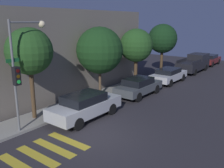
{
  "coord_description": "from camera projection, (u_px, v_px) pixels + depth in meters",
  "views": [
    {
      "loc": [
        -8.49,
        -7.61,
        5.64
      ],
      "look_at": [
        4.09,
        2.1,
        1.6
      ],
      "focal_mm": 40.0,
      "sensor_mm": 36.0,
      "label": 1
    }
  ],
  "objects": [
    {
      "name": "sedan_near_corner",
      "position": [
        85.0,
        106.0,
        14.62
      ],
      "size": [
        4.68,
        1.85,
        1.53
      ],
      "color": "#B7BABF",
      "rests_on": "ground"
    },
    {
      "name": "ground_plane",
      "position": [
        95.0,
        137.0,
        12.41
      ],
      "size": [
        60.0,
        60.0,
        0.0
      ],
      "primitive_type": "plane",
      "color": "#2D2B30"
    },
    {
      "name": "sedan_far_end",
      "position": [
        169.0,
        75.0,
        23.26
      ],
      "size": [
        4.48,
        1.85,
        1.35
      ],
      "color": "silver",
      "rests_on": "ground"
    },
    {
      "name": "tree_midblock",
      "position": [
        100.0,
        50.0,
        18.35
      ],
      "size": [
        3.45,
        3.45,
        5.25
      ],
      "color": "brown",
      "rests_on": "ground"
    },
    {
      "name": "tree_far_end",
      "position": [
        136.0,
        46.0,
        22.23
      ],
      "size": [
        2.95,
        2.95,
        4.99
      ],
      "color": "#4C3823",
      "rests_on": "ground"
    },
    {
      "name": "sedan_middle",
      "position": [
        139.0,
        86.0,
        19.18
      ],
      "size": [
        4.4,
        1.83,
        1.4
      ],
      "color": "#4C5156",
      "rests_on": "ground"
    },
    {
      "name": "sedan_tail_of_row",
      "position": [
        209.0,
        59.0,
        32.56
      ],
      "size": [
        4.46,
        1.87,
        1.37
      ],
      "color": "maroon",
      "rests_on": "ground"
    },
    {
      "name": "sidewalk",
      "position": [
        42.0,
        117.0,
        14.91
      ],
      "size": [
        26.0,
        2.08,
        0.14
      ],
      "primitive_type": "cube",
      "color": "gray",
      "rests_on": "ground"
    },
    {
      "name": "crosswalk",
      "position": [
        37.0,
        156.0,
        10.7
      ],
      "size": [
        4.02,
        2.6,
        0.0
      ],
      "color": "gold",
      "rests_on": "ground"
    },
    {
      "name": "tree_behind_truck",
      "position": [
        163.0,
        39.0,
        26.08
      ],
      "size": [
        3.03,
        3.03,
        5.34
      ],
      "color": "#4C3823",
      "rests_on": "ground"
    },
    {
      "name": "pickup_truck",
      "position": [
        194.0,
        63.0,
        28.3
      ],
      "size": [
        5.6,
        1.95,
        1.91
      ],
      "color": "black",
      "rests_on": "ground"
    },
    {
      "name": "traffic_light_pole",
      "position": [
        22.0,
        63.0,
        12.31
      ],
      "size": [
        2.37,
        0.56,
        5.72
      ],
      "color": "slate",
      "rests_on": "ground"
    },
    {
      "name": "tree_near_corner",
      "position": [
        29.0,
        52.0,
        13.68
      ],
      "size": [
        2.61,
        2.61,
        5.32
      ],
      "color": "#4C3823",
      "rests_on": "ground"
    }
  ]
}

